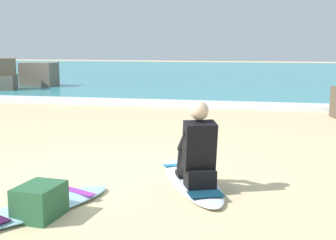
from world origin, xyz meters
name	(u,v)px	position (x,y,z in m)	size (l,w,h in m)	color
ground_plane	(109,173)	(0.00, 0.00, 0.00)	(80.00, 80.00, 0.00)	beige
sea	(234,73)	(0.00, 20.44, 0.05)	(80.00, 28.00, 0.10)	teal
breaking_foam	(194,104)	(0.00, 6.74, 0.06)	(80.00, 0.90, 0.11)	white
surfboard_main	(191,180)	(1.09, -0.18, 0.04)	(1.28, 2.12, 0.08)	silver
surfer_seated	(198,153)	(1.21, -0.45, 0.44)	(0.57, 0.77, 0.95)	black
surfboard_spare_near	(40,207)	(-0.23, -1.44, 0.04)	(1.23, 1.81, 0.08)	#9ED1E5
beach_bag	(40,201)	(-0.13, -1.62, 0.16)	(0.36, 0.48, 0.32)	#285B38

